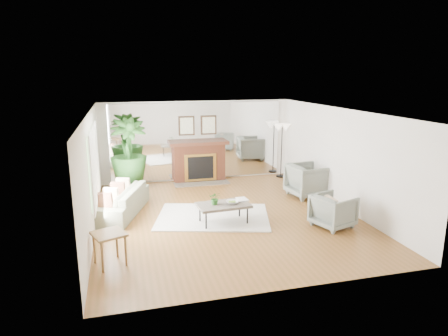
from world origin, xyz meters
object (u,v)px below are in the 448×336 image
object	(u,v)px
fireplace	(199,161)
potted_ficus	(129,153)
armchair_front	(333,211)
side_table	(109,238)
coffee_table	(223,206)
floor_lamp	(282,132)
armchair_back	(308,180)
sofa	(120,201)

from	to	relation	value
fireplace	potted_ficus	xyz separation A→B (m)	(-2.16, -0.67, 0.48)
armchair_front	side_table	size ratio (longest dim) A/B	1.19
coffee_table	floor_lamp	bearing A→B (deg)	51.15
armchair_back	sofa	bearing A→B (deg)	85.09
armchair_front	armchair_back	bearing A→B (deg)	-31.26
floor_lamp	potted_ficus	bearing A→B (deg)	-174.01
fireplace	floor_lamp	xyz separation A→B (m)	(2.70, -0.16, 0.84)
sofa	side_table	world-z (taller)	sofa
potted_ficus	side_table	bearing A→B (deg)	-96.23
armchair_back	side_table	bearing A→B (deg)	111.62
sofa	armchair_back	bearing A→B (deg)	110.98
armchair_back	potted_ficus	size ratio (longest dim) A/B	0.47
fireplace	coffee_table	world-z (taller)	fireplace
fireplace	sofa	distance (m)	3.51
fireplace	armchair_front	size ratio (longest dim) A/B	2.53
fireplace	sofa	bearing A→B (deg)	-134.57
armchair_back	coffee_table	bearing A→B (deg)	110.30
side_table	armchair_back	bearing A→B (deg)	28.52
fireplace	side_table	bearing A→B (deg)	-117.16
sofa	potted_ficus	bearing A→B (deg)	-170.10
armchair_back	armchair_front	size ratio (longest dim) A/B	1.23
coffee_table	armchair_front	size ratio (longest dim) A/B	1.51
armchair_back	floor_lamp	world-z (taller)	floor_lamp
armchair_back	potted_ficus	distance (m)	5.08
coffee_table	potted_ficus	world-z (taller)	potted_ficus
coffee_table	sofa	distance (m)	2.59
sofa	floor_lamp	xyz separation A→B (m)	(5.15, 2.33, 1.18)
fireplace	floor_lamp	world-z (taller)	fireplace
side_table	potted_ficus	distance (m)	4.57
coffee_table	side_table	xyz separation A→B (m)	(-2.46, -1.42, 0.08)
fireplace	armchair_back	distance (m)	3.49
sofa	armchair_front	bearing A→B (deg)	84.85
sofa	floor_lamp	bearing A→B (deg)	133.32
fireplace	armchair_front	world-z (taller)	fireplace
armchair_front	potted_ficus	xyz separation A→B (m)	(-4.28, 3.87, 0.77)
armchair_back	armchair_front	distance (m)	2.28
coffee_table	armchair_back	size ratio (longest dim) A/B	1.22
armchair_front	floor_lamp	bearing A→B (deg)	-26.65
fireplace	potted_ficus	world-z (taller)	potted_ficus
armchair_front	side_table	distance (m)	4.81
sofa	armchair_back	distance (m)	5.05
coffee_table	side_table	size ratio (longest dim) A/B	1.79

